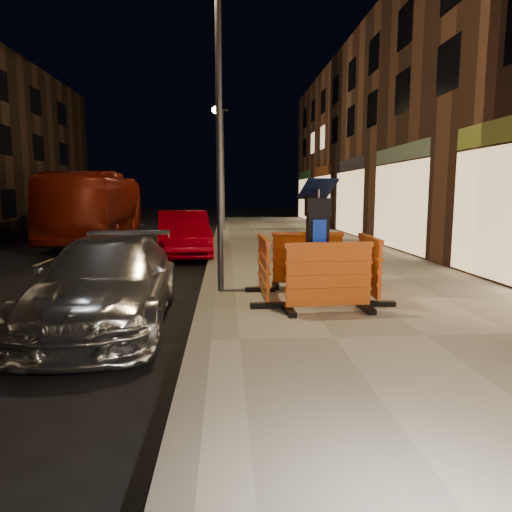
{
  "coord_description": "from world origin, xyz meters",
  "views": [
    {
      "loc": [
        0.35,
        -5.71,
        2.03
      ],
      "look_at": [
        0.8,
        1.0,
        1.1
      ],
      "focal_mm": 32.0,
      "sensor_mm": 36.0,
      "label": 1
    }
  ],
  "objects": [
    {
      "name": "street_lamp_mid",
      "position": [
        0.25,
        3.0,
        3.15
      ],
      "size": [
        0.12,
        0.12,
        6.0
      ],
      "primitive_type": "cylinder",
      "color": "#3F3F44",
      "rests_on": "sidewalk"
    },
    {
      "name": "barrier_back",
      "position": [
        1.97,
        3.17,
        0.71
      ],
      "size": [
        1.47,
        0.69,
        1.12
      ],
      "primitive_type": "cube",
      "rotation": [
        0.0,
        0.0,
        -0.07
      ],
      "color": "orange",
      "rests_on": "sidewalk"
    },
    {
      "name": "parking_kiosk",
      "position": [
        1.97,
        2.22,
        1.15
      ],
      "size": [
        0.64,
        0.64,
        2.0
      ],
      "primitive_type": "cube",
      "rotation": [
        0.0,
        0.0,
        -0.02
      ],
      "color": "black",
      "rests_on": "sidewalk"
    },
    {
      "name": "barrier_bldgside",
      "position": [
        2.92,
        2.22,
        0.71
      ],
      "size": [
        0.66,
        1.46,
        1.12
      ],
      "primitive_type": "cube",
      "rotation": [
        0.0,
        0.0,
        1.52
      ],
      "color": "orange",
      "rests_on": "sidewalk"
    },
    {
      "name": "kerb",
      "position": [
        0.0,
        0.0,
        0.07
      ],
      "size": [
        0.3,
        60.0,
        0.15
      ],
      "primitive_type": "cube",
      "color": "slate",
      "rests_on": "ground"
    },
    {
      "name": "ground_plane",
      "position": [
        0.0,
        0.0,
        0.0
      ],
      "size": [
        120.0,
        120.0,
        0.0
      ],
      "primitive_type": "plane",
      "color": "black",
      "rests_on": "ground"
    },
    {
      "name": "street_lamp_far",
      "position": [
        0.25,
        18.0,
        3.15
      ],
      "size": [
        0.12,
        0.12,
        6.0
      ],
      "primitive_type": "cylinder",
      "color": "#3F3F44",
      "rests_on": "sidewalk"
    },
    {
      "name": "sidewalk",
      "position": [
        3.0,
        0.0,
        0.07
      ],
      "size": [
        6.0,
        60.0,
        0.15
      ],
      "primitive_type": "cube",
      "color": "#9A978C",
      "rests_on": "ground"
    },
    {
      "name": "car_silver",
      "position": [
        -1.47,
        1.36,
        0.0
      ],
      "size": [
        2.07,
        4.68,
        1.33
      ],
      "primitive_type": "imported",
      "rotation": [
        0.0,
        0.0,
        0.04
      ],
      "color": "#A9A9AD",
      "rests_on": "ground"
    },
    {
      "name": "barrier_kerbside",
      "position": [
        1.02,
        2.22,
        0.71
      ],
      "size": [
        0.62,
        1.45,
        1.12
      ],
      "primitive_type": "cube",
      "rotation": [
        0.0,
        0.0,
        1.59
      ],
      "color": "orange",
      "rests_on": "sidewalk"
    },
    {
      "name": "bus_doubledecker",
      "position": [
        -5.04,
        14.26,
        0.0
      ],
      "size": [
        3.13,
        10.37,
        2.85
      ],
      "primitive_type": "imported",
      "rotation": [
        0.0,
        0.0,
        0.07
      ],
      "color": "maroon",
      "rests_on": "ground"
    },
    {
      "name": "car_red",
      "position": [
        -1.01,
        9.0,
        0.0
      ],
      "size": [
        2.1,
        4.59,
        1.46
      ],
      "primitive_type": "imported",
      "rotation": [
        0.0,
        0.0,
        0.13
      ],
      "color": "#9D0112",
      "rests_on": "ground"
    },
    {
      "name": "barrier_front",
      "position": [
        1.97,
        1.27,
        0.71
      ],
      "size": [
        1.47,
        0.69,
        1.12
      ],
      "primitive_type": "cube",
      "rotation": [
        0.0,
        0.0,
        0.07
      ],
      "color": "orange",
      "rests_on": "sidewalk"
    }
  ]
}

